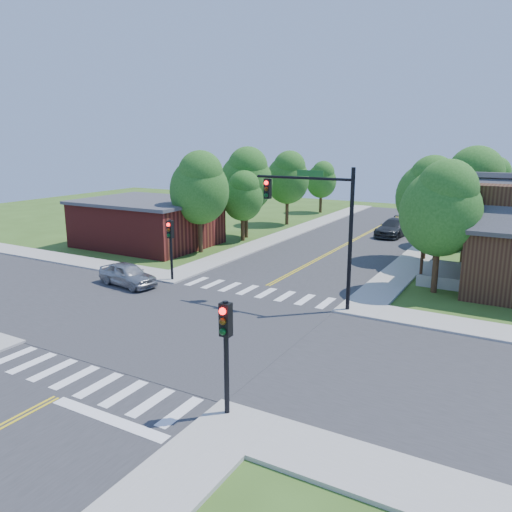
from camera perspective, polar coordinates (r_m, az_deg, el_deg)
The scene contains 25 objects.
ground at distance 23.55m, azimuth -7.44°, elevation -8.05°, with size 100.00×100.00×0.00m, color #37551A.
road_ns at distance 23.54m, azimuth -7.44°, elevation -8.00°, with size 10.00×90.00×0.04m, color #2D2D30.
road_ew at distance 23.54m, azimuth -7.44°, elevation -7.99°, with size 90.00×10.00×0.04m, color #2D2D30.
intersection_patch at distance 23.55m, azimuth -7.44°, elevation -8.05°, with size 10.20×10.20×0.06m, color #2D2D30.
sidewalk_nw at distance 45.03m, azimuth -11.52°, elevation 2.18°, with size 40.00×40.00×0.14m.
crosswalk_north at distance 28.43m, azimuth 0.07°, elevation -4.06°, with size 8.85×2.00×0.01m.
crosswalk_south at distance 19.39m, azimuth -18.79°, elevation -13.39°, with size 8.85×2.00×0.01m.
centerline at distance 23.53m, azimuth -7.44°, elevation -7.94°, with size 0.30×90.00×0.01m.
stop_bar at distance 16.94m, azimuth -16.51°, elevation -17.51°, with size 4.60×0.45×0.09m, color white.
signal_mast_ne at distance 25.15m, azimuth 7.20°, elevation 4.78°, with size 5.30×0.42×7.20m.
signal_pole_se at distance 15.29m, azimuth -3.49°, elevation -9.27°, with size 0.34×0.42×3.80m.
signal_pole_nw at distance 30.38m, azimuth -9.75°, elevation 1.96°, with size 0.34×0.42×3.80m.
building_nw at distance 41.73m, azimuth -12.30°, elevation 3.81°, with size 10.40×8.40×3.73m.
tree_e_a at distance 29.14m, azimuth 20.50°, elevation 5.32°, with size 4.41×4.19×7.49m.
tree_e_b at distance 35.41m, azimuth 23.32°, elevation 7.01°, with size 4.77×4.54×8.12m.
tree_e_c at distance 43.35m, azimuth 23.72°, elevation 7.77°, with size 4.67×4.43×7.93m.
tree_e_d at distance 53.06m, azimuth 25.27°, elevation 7.72°, with size 4.08×3.88×6.94m.
tree_w_a at distance 37.76m, azimuth -6.46°, elevation 7.92°, with size 4.54×4.31×7.72m.
tree_w_b at distance 43.39m, azimuth -1.10°, elevation 8.85°, with size 4.65×4.42×7.90m.
tree_w_c at distance 50.39m, azimuth 3.67°, elevation 9.06°, with size 4.36×4.14×7.41m.
tree_w_d at distance 59.27m, azimuth 7.53°, elevation 8.73°, with size 3.55×3.37×6.04m.
tree_house at distance 36.90m, azimuth 19.18°, elevation 6.89°, with size 4.39×4.17×7.46m.
tree_bldg at distance 42.14m, azimuth -1.50°, elevation 7.06°, with size 3.56×3.38×6.06m.
car_silver at distance 30.38m, azimuth -14.45°, elevation -2.11°, with size 4.19×2.19×1.36m, color #9EA0A4.
car_dgrey at distance 46.18m, azimuth 15.50°, elevation 3.11°, with size 2.67×5.45×1.53m, color #2A2C2E.
Camera 1 is at (13.35, -17.43, 8.51)m, focal length 35.00 mm.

